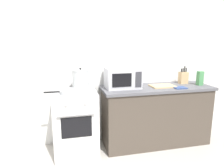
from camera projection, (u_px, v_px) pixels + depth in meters
name	position (u px, v px, depth m)	size (l,w,h in m)	color
back_wall	(114.00, 64.00, 3.26)	(4.40, 0.10, 2.50)	silver
lower_cabinet_right	(156.00, 116.00, 3.22)	(1.64, 0.56, 0.88)	#4C4238
countertop_right	(157.00, 88.00, 3.13)	(1.70, 0.60, 0.04)	#59595E
stove	(76.00, 123.00, 2.92)	(0.60, 0.64, 0.92)	white
stock_pot	(81.00, 80.00, 2.88)	(0.32, 0.24, 0.32)	silver
frying_pan	(69.00, 92.00, 2.70)	(0.46, 0.26, 0.05)	silver
microwave	(122.00, 78.00, 3.03)	(0.50, 0.37, 0.30)	silver
cutting_board	(162.00, 86.00, 3.12)	(0.36, 0.26, 0.02)	tan
knife_block	(183.00, 78.00, 3.33)	(0.13, 0.10, 0.28)	tan
pasta_box	(200.00, 78.00, 3.21)	(0.08, 0.08, 0.22)	#4C9356
oven_mitt	(180.00, 88.00, 3.01)	(0.18, 0.14, 0.02)	#33477A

